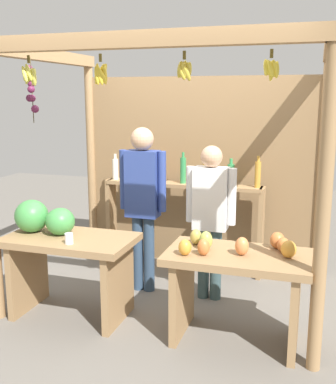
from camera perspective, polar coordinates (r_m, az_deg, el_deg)
ground_plane at (r=4.81m, az=0.70°, el=-12.29°), size 12.00×12.00×0.00m
market_stall at (r=4.83m, az=2.13°, el=5.20°), size 2.82×2.00×2.41m
fruit_counter_left at (r=4.30m, az=-12.84°, el=-6.51°), size 1.16×0.64×1.03m
fruit_counter_right at (r=3.81m, az=8.46°, el=-10.05°), size 1.13×0.64×0.89m
bottle_shelf_unit at (r=5.24m, az=1.69°, el=-1.00°), size 1.81×0.22×1.35m
vendor_man at (r=4.62m, az=-3.09°, el=-0.30°), size 0.48×0.22×1.66m
vendor_woman at (r=4.46m, az=5.21°, el=-2.17°), size 0.48×0.20×1.50m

